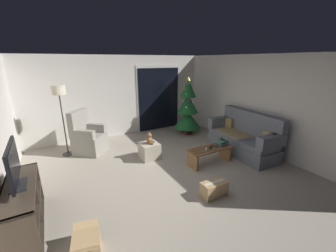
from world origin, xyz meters
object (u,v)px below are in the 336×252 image
at_px(christmas_tree, 188,109).
at_px(ottoman, 150,151).
at_px(couch, 243,138).
at_px(armchair, 88,138).
at_px(teddy_bear_chestnut, 150,139).
at_px(remote_graphite, 215,146).
at_px(cardboard_box_taped_mid_floor, 214,189).
at_px(remote_black, 211,147).
at_px(television, 14,166).
at_px(remote_silver, 206,149).
at_px(media_shelf, 21,212).
at_px(book_stack, 223,142).
at_px(floor_lamp, 60,97).
at_px(cardboard_box_open_near_shelf, 87,247).
at_px(coffee_table, 210,153).
at_px(cell_phone, 222,140).

height_order(christmas_tree, ottoman, christmas_tree).
bearing_deg(couch, armchair, 150.54).
xyz_separation_m(armchair, teddy_bear_chestnut, (1.26, -1.14, 0.11)).
height_order(remote_graphite, cardboard_box_taped_mid_floor, remote_graphite).
height_order(couch, remote_graphite, couch).
relative_size(remote_graphite, cardboard_box_taped_mid_floor, 0.32).
xyz_separation_m(couch, remote_black, (-1.16, -0.07, 0.00)).
bearing_deg(cardboard_box_taped_mid_floor, television, 165.85).
xyz_separation_m(remote_black, armchair, (-2.40, 2.08, 0.00)).
bearing_deg(cardboard_box_taped_mid_floor, remote_silver, 58.69).
distance_m(couch, media_shelf, 4.87).
relative_size(remote_silver, teddy_bear_chestnut, 0.55).
bearing_deg(remote_black, ottoman, 11.83).
xyz_separation_m(ottoman, cardboard_box_taped_mid_floor, (0.38, -1.95, -0.06)).
bearing_deg(cardboard_box_taped_mid_floor, book_stack, 41.90).
xyz_separation_m(floor_lamp, cardboard_box_taped_mid_floor, (2.14, -3.20, -1.37)).
xyz_separation_m(media_shelf, cardboard_box_open_near_shelf, (0.71, -0.85, -0.19)).
distance_m(book_stack, cardboard_box_taped_mid_floor, 1.54).
xyz_separation_m(book_stack, media_shelf, (-4.05, -0.34, -0.13)).
height_order(book_stack, cardboard_box_taped_mid_floor, book_stack).
relative_size(remote_graphite, christmas_tree, 0.08).
distance_m(coffee_table, remote_graphite, 0.21).
relative_size(christmas_tree, teddy_bear_chestnut, 6.53).
height_order(remote_graphite, television, television).
bearing_deg(teddy_bear_chestnut, remote_silver, -45.10).
relative_size(book_stack, floor_lamp, 0.14).
distance_m(book_stack, ottoman, 1.80).
relative_size(remote_silver, book_stack, 0.61).
height_order(armchair, teddy_bear_chestnut, armchair).
bearing_deg(christmas_tree, media_shelf, -151.80).
relative_size(teddy_bear_chestnut, cardboard_box_taped_mid_floor, 0.59).
bearing_deg(cardboard_box_taped_mid_floor, armchair, 117.85).
bearing_deg(floor_lamp, teddy_bear_chestnut, -35.25).
height_order(cell_phone, ottoman, cell_phone).
height_order(couch, ottoman, couch).
height_order(floor_lamp, television, floor_lamp).
bearing_deg(television, cardboard_box_taped_mid_floor, -14.15).
bearing_deg(floor_lamp, couch, -27.52).
distance_m(coffee_table, television, 3.72).
bearing_deg(cardboard_box_open_near_shelf, media_shelf, 129.77).
distance_m(remote_graphite, television, 3.85).
bearing_deg(cell_phone, book_stack, 25.42).
distance_m(ottoman, teddy_bear_chestnut, 0.32).
bearing_deg(teddy_bear_chestnut, floor_lamp, 144.75).
relative_size(couch, remote_silver, 12.71).
relative_size(remote_silver, media_shelf, 0.11).
height_order(couch, cardboard_box_taped_mid_floor, couch).
distance_m(remote_graphite, ottoman, 1.61).
xyz_separation_m(remote_black, christmas_tree, (0.72, 2.03, 0.43)).
height_order(remote_black, floor_lamp, floor_lamp).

